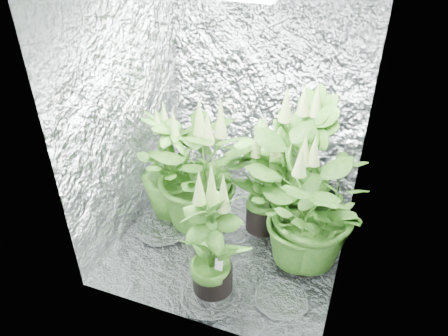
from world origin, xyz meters
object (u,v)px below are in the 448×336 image
Objects in this scene: plant_b at (264,183)px; plant_a at (200,172)px; plant_c at (297,167)px; plant_d at (172,169)px; plant_e at (308,210)px; circulation_fan at (327,193)px; plant_f at (212,245)px.

plant_a is at bearing -167.38° from plant_b.
plant_d is (-0.93, -0.21, -0.10)m from plant_c.
plant_b is 0.84× the size of plant_e.
circulation_fan is at bearing 45.12° from plant_b.
plant_c reaches higher than plant_e.
plant_d reaches higher than plant_f.
plant_a reaches higher than plant_f.
plant_e is 0.78m from circulation_fan.
plant_c is at bearing 12.66° from plant_d.
plant_f is at bearing -137.08° from plant_e.
plant_d is 1.02× the size of plant_f.
plant_a is 0.92× the size of plant_c.
plant_b is at bearing -126.65° from circulation_fan.
plant_f is (-0.33, -0.85, -0.12)m from plant_c.
plant_c is 1.23× the size of plant_d.
plant_c is (0.68, 0.23, 0.06)m from plant_a.
plant_e is 3.21× the size of circulation_fan.
plant_a is at bearing -161.41° from plant_c.
plant_c is at bearing -117.16° from circulation_fan.
circulation_fan is (0.22, 0.31, -0.40)m from plant_c.
plant_c reaches higher than circulation_fan.
circulation_fan is at bearing 24.35° from plant_d.
plant_c is 0.93m from plant_f.
plant_d is 2.73× the size of circulation_fan.
plant_c is at bearing 18.59° from plant_a.
plant_a is 0.48m from plant_b.
plant_c is (0.21, 0.12, 0.11)m from plant_b.
plant_b is at bearing -149.72° from plant_c.
plant_e is at bearing -86.13° from circulation_fan.
plant_b is at bearing 6.73° from plant_d.
circulation_fan is (1.15, 0.52, -0.30)m from plant_d.
plant_e is (0.17, -0.39, -0.06)m from plant_c.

